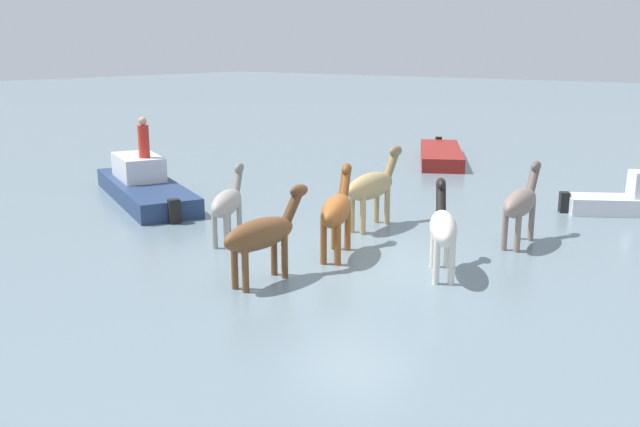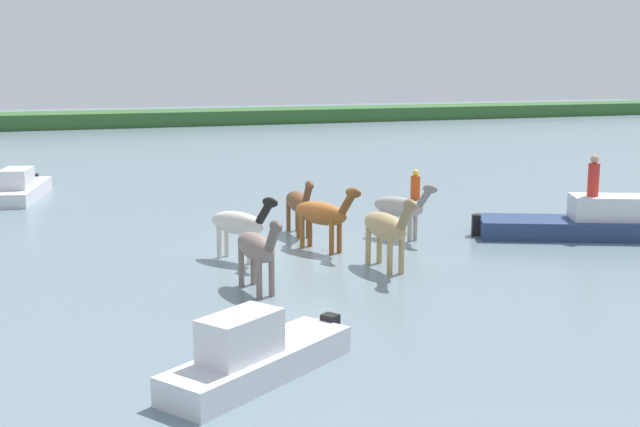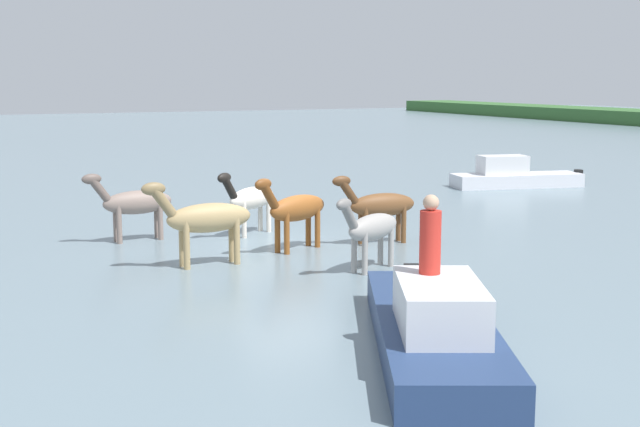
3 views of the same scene
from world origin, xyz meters
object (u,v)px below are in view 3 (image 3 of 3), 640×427
object	(u,v)px
horse_pinto_flank	(134,203)
boat_tender_starboard	(514,178)
horse_dark_mare	(371,228)
horse_rear_stallion	(205,218)
horse_mid_herd	(295,209)
horse_gray_outer	(380,205)
person_spotter_bow	(430,237)
horse_chestnut_trailing	(250,199)
boat_skiff_near	(434,330)

from	to	relation	value
horse_pinto_flank	boat_tender_starboard	distance (m)	16.20
horse_dark_mare	horse_rear_stallion	xyz separation A→B (m)	(-1.93, -3.09, 0.13)
horse_mid_herd	horse_pinto_flank	world-z (taller)	horse_mid_herd
horse_rear_stallion	horse_pinto_flank	world-z (taller)	horse_rear_stallion
horse_gray_outer	person_spotter_bow	size ratio (longest dim) A/B	1.90
horse_chestnut_trailing	horse_mid_herd	size ratio (longest dim) A/B	0.91
horse_dark_mare	horse_pinto_flank	world-z (taller)	horse_pinto_flank
horse_mid_herd	person_spotter_bow	size ratio (longest dim) A/B	1.93
horse_chestnut_trailing	horse_mid_herd	bearing A→B (deg)	65.12
horse_pinto_flank	horse_rear_stallion	bearing A→B (deg)	97.12
horse_dark_mare	horse_pinto_flank	xyz separation A→B (m)	(-5.43, -3.86, 0.06)
horse_rear_stallion	person_spotter_bow	bearing A→B (deg)	97.91
horse_rear_stallion	boat_tender_starboard	bearing A→B (deg)	-152.90
horse_dark_mare	horse_rear_stallion	distance (m)	3.64
boat_skiff_near	boat_tender_starboard	distance (m)	20.34
horse_rear_stallion	boat_tender_starboard	world-z (taller)	horse_rear_stallion
person_spotter_bow	horse_dark_mare	bearing A→B (deg)	160.68
person_spotter_bow	horse_chestnut_trailing	bearing A→B (deg)	174.81
horse_pinto_flank	boat_tender_starboard	xyz separation A→B (m)	(-4.69, 15.49, -0.67)
horse_pinto_flank	horse_gray_outer	bearing A→B (deg)	146.71
horse_rear_stallion	horse_pinto_flank	bearing A→B (deg)	-79.55
horse_dark_mare	horse_mid_herd	bearing A→B (deg)	-104.16
horse_rear_stallion	person_spotter_bow	size ratio (longest dim) A/B	2.08
horse_mid_herd	horse_pinto_flank	distance (m)	4.27
horse_pinto_flank	boat_tender_starboard	bearing A→B (deg)	-168.50
horse_gray_outer	horse_mid_herd	bearing A→B (deg)	-0.25
horse_gray_outer	horse_dark_mare	world-z (taller)	horse_gray_outer
horse_chestnut_trailing	horse_pinto_flank	world-z (taller)	horse_pinto_flank
horse_mid_herd	horse_dark_mare	bearing A→B (deg)	78.79
horse_gray_outer	horse_rear_stallion	bearing A→B (deg)	9.83
horse_mid_herd	horse_chestnut_trailing	bearing A→B (deg)	-108.20
boat_tender_starboard	horse_mid_herd	bearing A→B (deg)	44.35
horse_gray_outer	horse_dark_mare	size ratio (longest dim) A/B	1.09
person_spotter_bow	horse_mid_herd	bearing A→B (deg)	171.32
horse_mid_herd	person_spotter_bow	distance (m)	8.01
horse_gray_outer	boat_tender_starboard	xyz separation A→B (m)	(-7.59, 10.03, -0.65)
horse_chestnut_trailing	boat_skiff_near	distance (m)	10.29
horse_dark_mare	horse_pinto_flank	bearing A→B (deg)	-82.25
horse_gray_outer	horse_mid_herd	distance (m)	2.24
boat_tender_starboard	person_spotter_bow	distance (m)	20.48
horse_gray_outer	horse_mid_herd	xyz separation A→B (m)	(-0.11, -2.24, 0.05)
horse_dark_mare	boat_tender_starboard	size ratio (longest dim) A/B	0.40
horse_mid_herd	horse_pinto_flank	bearing A→B (deg)	-65.57
horse_chestnut_trailing	horse_pinto_flank	distance (m)	2.99
horse_chestnut_trailing	horse_pinto_flank	size ratio (longest dim) A/B	0.91
person_spotter_bow	horse_rear_stallion	bearing A→B (deg)	-170.09
horse_gray_outer	horse_rear_stallion	distance (m)	4.73
horse_pinto_flank	person_spotter_bow	xyz separation A→B (m)	(10.67, 2.03, 0.80)
horse_chestnut_trailing	boat_skiff_near	bearing A→B (deg)	54.00
horse_pinto_flank	boat_skiff_near	size ratio (longest dim) A/B	0.38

